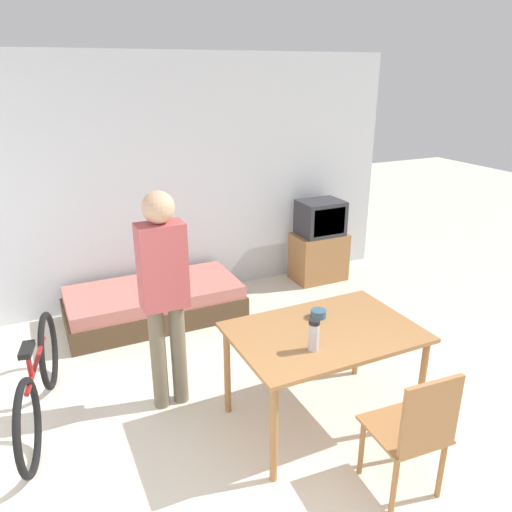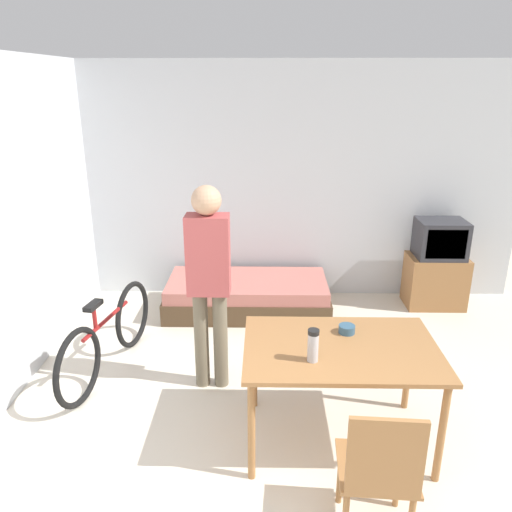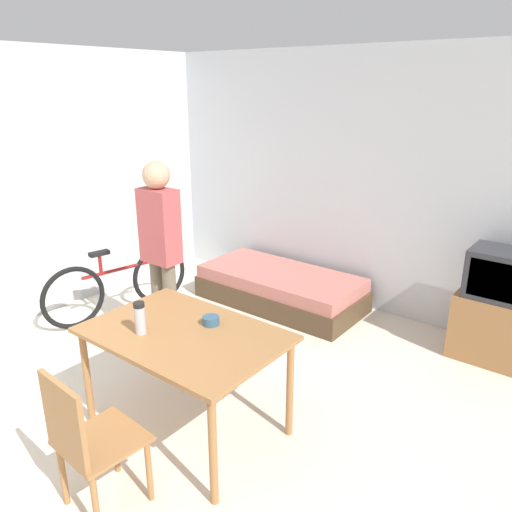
{
  "view_description": "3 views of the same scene",
  "coord_description": "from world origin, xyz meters",
  "px_view_note": "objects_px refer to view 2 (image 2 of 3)",
  "views": [
    {
      "loc": [
        -1.46,
        -1.32,
        2.52
      ],
      "look_at": [
        0.19,
        2.16,
        1.07
      ],
      "focal_mm": 35.0,
      "sensor_mm": 36.0,
      "label": 1
    },
    {
      "loc": [
        -0.2,
        -1.7,
        2.48
      ],
      "look_at": [
        -0.27,
        2.34,
        1.05
      ],
      "focal_mm": 35.0,
      "sensor_mm": 36.0,
      "label": 2
    },
    {
      "loc": [
        2.54,
        -0.75,
        2.34
      ],
      "look_at": [
        0.12,
        2.36,
        0.97
      ],
      "focal_mm": 35.0,
      "sensor_mm": 36.0,
      "label": 3
    }
  ],
  "objects_px": {
    "wooden_chair": "(380,469)",
    "person_standing": "(209,274)",
    "dining_table": "(340,357)",
    "daybed": "(247,295)",
    "mate_bowl": "(347,329)",
    "thermos_flask": "(313,344)",
    "tv": "(437,266)",
    "bicycle": "(108,337)"
  },
  "relations": [
    {
      "from": "daybed",
      "to": "person_standing",
      "type": "distance_m",
      "value": 1.7
    },
    {
      "from": "daybed",
      "to": "thermos_flask",
      "type": "relative_size",
      "value": 8.15
    },
    {
      "from": "dining_table",
      "to": "wooden_chair",
      "type": "xyz_separation_m",
      "value": [
        0.1,
        -0.86,
        -0.18
      ]
    },
    {
      "from": "dining_table",
      "to": "thermos_flask",
      "type": "bearing_deg",
      "value": -138.53
    },
    {
      "from": "daybed",
      "to": "dining_table",
      "type": "xyz_separation_m",
      "value": [
        0.72,
        -2.15,
        0.5
      ]
    },
    {
      "from": "mate_bowl",
      "to": "wooden_chair",
      "type": "bearing_deg",
      "value": -88.24
    },
    {
      "from": "tv",
      "to": "mate_bowl",
      "type": "bearing_deg",
      "value": -122.65
    },
    {
      "from": "daybed",
      "to": "bicycle",
      "type": "height_order",
      "value": "bicycle"
    },
    {
      "from": "bicycle",
      "to": "person_standing",
      "type": "relative_size",
      "value": 0.92
    },
    {
      "from": "tv",
      "to": "bicycle",
      "type": "xyz_separation_m",
      "value": [
        -3.34,
        -1.45,
        -0.15
      ]
    },
    {
      "from": "thermos_flask",
      "to": "mate_bowl",
      "type": "height_order",
      "value": "thermos_flask"
    },
    {
      "from": "wooden_chair",
      "to": "thermos_flask",
      "type": "height_order",
      "value": "thermos_flask"
    },
    {
      "from": "tv",
      "to": "wooden_chair",
      "type": "distance_m",
      "value": 3.46
    },
    {
      "from": "wooden_chair",
      "to": "bicycle",
      "type": "relative_size",
      "value": 0.57
    },
    {
      "from": "dining_table",
      "to": "wooden_chair",
      "type": "height_order",
      "value": "wooden_chair"
    },
    {
      "from": "daybed",
      "to": "wooden_chair",
      "type": "xyz_separation_m",
      "value": [
        0.82,
        -3.01,
        0.32
      ]
    },
    {
      "from": "bicycle",
      "to": "thermos_flask",
      "type": "distance_m",
      "value": 2.08
    },
    {
      "from": "person_standing",
      "to": "mate_bowl",
      "type": "distance_m",
      "value": 1.17
    },
    {
      "from": "tv",
      "to": "bicycle",
      "type": "bearing_deg",
      "value": -156.5
    },
    {
      "from": "bicycle",
      "to": "thermos_flask",
      "type": "xyz_separation_m",
      "value": [
        1.69,
        -1.07,
        0.55
      ]
    },
    {
      "from": "wooden_chair",
      "to": "person_standing",
      "type": "distance_m",
      "value": 1.95
    },
    {
      "from": "dining_table",
      "to": "person_standing",
      "type": "height_order",
      "value": "person_standing"
    },
    {
      "from": "thermos_flask",
      "to": "person_standing",
      "type": "bearing_deg",
      "value": 131.03
    },
    {
      "from": "tv",
      "to": "person_standing",
      "type": "distance_m",
      "value": 2.97
    },
    {
      "from": "daybed",
      "to": "wooden_chair",
      "type": "height_order",
      "value": "wooden_chair"
    },
    {
      "from": "dining_table",
      "to": "wooden_chair",
      "type": "bearing_deg",
      "value": -83.44
    },
    {
      "from": "person_standing",
      "to": "thermos_flask",
      "type": "relative_size",
      "value": 7.78
    },
    {
      "from": "dining_table",
      "to": "person_standing",
      "type": "distance_m",
      "value": 1.23
    },
    {
      "from": "daybed",
      "to": "dining_table",
      "type": "bearing_deg",
      "value": -71.53
    },
    {
      "from": "tv",
      "to": "bicycle",
      "type": "distance_m",
      "value": 3.65
    },
    {
      "from": "tv",
      "to": "mate_bowl",
      "type": "relative_size",
      "value": 8.74
    },
    {
      "from": "mate_bowl",
      "to": "daybed",
      "type": "bearing_deg",
      "value": 111.86
    },
    {
      "from": "person_standing",
      "to": "tv",
      "type": "bearing_deg",
      "value": 34.4
    },
    {
      "from": "tv",
      "to": "person_standing",
      "type": "bearing_deg",
      "value": -145.6
    },
    {
      "from": "thermos_flask",
      "to": "mate_bowl",
      "type": "bearing_deg",
      "value": 53.81
    },
    {
      "from": "tv",
      "to": "dining_table",
      "type": "height_order",
      "value": "tv"
    },
    {
      "from": "daybed",
      "to": "mate_bowl",
      "type": "height_order",
      "value": "mate_bowl"
    },
    {
      "from": "mate_bowl",
      "to": "bicycle",
      "type": "bearing_deg",
      "value": 160.86
    },
    {
      "from": "wooden_chair",
      "to": "mate_bowl",
      "type": "distance_m",
      "value": 1.09
    },
    {
      "from": "tv",
      "to": "wooden_chair",
      "type": "height_order",
      "value": "tv"
    },
    {
      "from": "wooden_chair",
      "to": "bicycle",
      "type": "distance_m",
      "value": 2.66
    },
    {
      "from": "dining_table",
      "to": "mate_bowl",
      "type": "distance_m",
      "value": 0.23
    }
  ]
}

